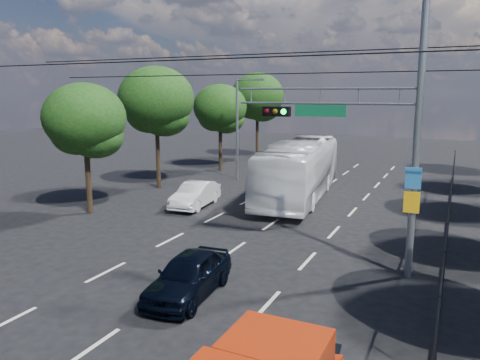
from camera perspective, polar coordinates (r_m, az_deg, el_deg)
The scene contains 13 objects.
ground at distance 12.60m, azimuth -17.63°, elevation -18.93°, with size 120.00×120.00×0.00m, color black.
lane_markings at distance 24.01m, azimuth 5.53°, elevation -4.21°, with size 6.12×38.00×0.01m.
signal_mast at distance 16.11m, azimuth 16.56°, elevation 7.07°, with size 6.43×0.39×9.50m.
streetlight_left at distance 33.10m, azimuth -0.09°, elevation 6.80°, with size 2.09×0.22×7.08m.
utility_wires at distance 18.46m, azimuth 0.40°, elevation 14.07°, with size 22.00×5.04×0.74m.
fence_right at distance 20.72m, azimuth 24.07°, elevation -4.54°, with size 0.06×34.03×2.00m.
tree_left_b at distance 24.66m, azimuth -18.30°, elevation 6.49°, with size 4.08×4.08×6.63m.
tree_left_c at distance 30.45m, azimuth -10.11°, elevation 9.06°, with size 4.80×4.80×7.80m.
tree_left_d at distance 37.12m, azimuth -2.40°, elevation 8.40°, with size 4.20×4.20×6.83m.
tree_left_e at distance 44.43m, azimuth 2.18°, elevation 9.80°, with size 4.92×4.92×7.99m.
navy_hatchback at distance 14.55m, azimuth -6.27°, elevation -11.44°, with size 1.57×3.90×1.33m, color black.
white_bus at distance 27.65m, azimuth 7.28°, elevation 1.29°, with size 2.84×12.15×3.39m, color silver.
white_van at distance 25.52m, azimuth -5.46°, elevation -1.79°, with size 1.41×4.05×1.34m, color silver.
Camera 1 is at (7.67, -7.92, 6.09)m, focal length 35.00 mm.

